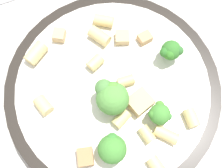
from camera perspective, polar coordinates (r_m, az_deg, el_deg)
The scene contains 22 objects.
ground_plane at distance 0.39m, azimuth -0.00°, elevation -1.98°, with size 2.00×2.00×0.00m, color beige.
pasta_bowl at distance 0.37m, azimuth -0.00°, elevation -1.14°, with size 0.28×0.28×0.03m.
broccoli_floret_0 at distance 0.36m, azimuth 11.74°, elevation 6.57°, with size 0.03×0.03×0.03m.
broccoli_floret_1 at distance 0.33m, azimuth 9.57°, elevation -5.98°, with size 0.03×0.03×0.03m.
broccoli_floret_2 at distance 0.32m, azimuth 0.08°, elevation -12.78°, with size 0.03×0.03×0.04m.
broccoli_floret_3 at distance 0.33m, azimuth -0.36°, elevation -2.60°, with size 0.04×0.04×0.05m.
rigatoni_0 at distance 0.35m, azimuth -13.89°, elevation -4.21°, with size 0.02×0.02×0.02m, color #E0C67F.
rigatoni_1 at distance 0.39m, azimuth -1.82°, elevation 12.72°, with size 0.02×0.02×0.03m, color #E0C67F.
rigatoni_2 at distance 0.36m, azimuth -3.54°, elevation 4.38°, with size 0.01×0.01×0.02m, color #E0C67F.
rigatoni_3 at distance 0.35m, azimuth 15.71°, elevation -6.64°, with size 0.02×0.02×0.02m, color #E0C67F.
rigatoni_4 at distance 0.38m, azimuth -2.69°, elevation 9.68°, with size 0.02×0.02×0.03m, color #E0C67F.
rigatoni_5 at distance 0.34m, azimuth 1.80°, elevation -7.08°, with size 0.01×0.01×0.02m, color #E0C67F.
rigatoni_6 at distance 0.38m, azimuth -15.30°, elevation 6.07°, with size 0.02×0.02×0.03m, color #E0C67F.
rigatoni_7 at distance 0.34m, azimuth 8.92°, elevation -16.14°, with size 0.01×0.01×0.02m, color #E0C67F.
rigatoni_8 at distance 0.34m, azimuth 10.85°, elevation -10.05°, with size 0.01×0.01×0.03m, color #E0C67F.
rigatoni_9 at distance 0.34m, azimuth 6.95°, elevation -10.10°, with size 0.01×0.01×0.02m, color #E0C67F.
rigatoni_10 at distance 0.35m, azimuth 2.69°, elevation 0.59°, with size 0.01×0.01×0.02m, color #E0C67F.
chicken_chunk_0 at distance 0.38m, azimuth 2.00°, elevation 9.40°, with size 0.02×0.02×0.01m, color tan.
chicken_chunk_1 at distance 0.38m, azimuth 6.55°, elevation 9.30°, with size 0.02×0.01×0.01m, color tan.
chicken_chunk_2 at distance 0.34m, azimuth -5.54°, elevation -14.55°, with size 0.02×0.02×0.01m, color #A87A4C.
chicken_chunk_3 at distance 0.39m, azimuth -10.78°, elevation 9.70°, with size 0.02×0.02×0.01m, color tan.
chicken_chunk_4 at distance 0.35m, azimuth 5.54°, elevation -3.70°, with size 0.03×0.03×0.02m, color tan.
Camera 1 is at (-0.00, 0.11, 0.37)m, focal length 45.00 mm.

